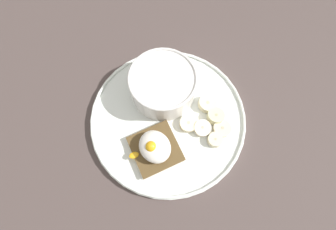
# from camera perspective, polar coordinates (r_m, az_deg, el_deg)

# --- Properties ---
(ground_plane) EXTENTS (1.20, 1.20, 0.02)m
(ground_plane) POSITION_cam_1_polar(r_m,az_deg,el_deg) (0.53, -0.00, -1.44)
(ground_plane) COLOR #4D403D
(ground_plane) RESTS_ON ground
(plate) EXTENTS (0.31, 0.31, 0.02)m
(plate) POSITION_cam_1_polar(r_m,az_deg,el_deg) (0.52, -0.00, -0.82)
(plate) COLOR white
(plate) RESTS_ON ground_plane
(oatmeal_bowl) EXTENTS (0.13, 0.13, 0.06)m
(oatmeal_bowl) POSITION_cam_1_polar(r_m,az_deg,el_deg) (0.51, -1.11, 6.54)
(oatmeal_bowl) COLOR white
(oatmeal_bowl) RESTS_ON plate
(toast_slice) EXTENTS (0.10, 0.10, 0.01)m
(toast_slice) POSITION_cam_1_polar(r_m,az_deg,el_deg) (0.49, -2.76, -7.40)
(toast_slice) COLOR brown
(toast_slice) RESTS_ON plate
(poached_egg) EXTENTS (0.06, 0.08, 0.03)m
(poached_egg) POSITION_cam_1_polar(r_m,az_deg,el_deg) (0.47, -2.98, -6.91)
(poached_egg) COLOR white
(poached_egg) RESTS_ON toast_slice
(banana_slice_front) EXTENTS (0.04, 0.04, 0.02)m
(banana_slice_front) POSITION_cam_1_polar(r_m,az_deg,el_deg) (0.50, 7.48, -2.86)
(banana_slice_front) COLOR #F4E5C7
(banana_slice_front) RESTS_ON plate
(banana_slice_left) EXTENTS (0.04, 0.05, 0.02)m
(banana_slice_left) POSITION_cam_1_polar(r_m,az_deg,el_deg) (0.51, 10.36, -0.23)
(banana_slice_left) COLOR beige
(banana_slice_left) RESTS_ON plate
(banana_slice_back) EXTENTS (0.05, 0.05, 0.02)m
(banana_slice_back) POSITION_cam_1_polar(r_m,az_deg,el_deg) (0.52, 8.56, 2.46)
(banana_slice_back) COLOR beige
(banana_slice_back) RESTS_ON plate
(banana_slice_right) EXTENTS (0.05, 0.05, 0.01)m
(banana_slice_right) POSITION_cam_1_polar(r_m,az_deg,el_deg) (0.50, 4.46, -1.88)
(banana_slice_right) COLOR #F3E5BE
(banana_slice_right) RESTS_ON plate
(banana_slice_inner) EXTENTS (0.03, 0.03, 0.02)m
(banana_slice_inner) POSITION_cam_1_polar(r_m,az_deg,el_deg) (0.50, 10.20, -5.34)
(banana_slice_inner) COLOR beige
(banana_slice_inner) RESTS_ON plate
(banana_slice_outer) EXTENTS (0.05, 0.05, 0.01)m
(banana_slice_outer) POSITION_cam_1_polar(r_m,az_deg,el_deg) (0.51, 11.69, -2.92)
(banana_slice_outer) COLOR beige
(banana_slice_outer) RESTS_ON plate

